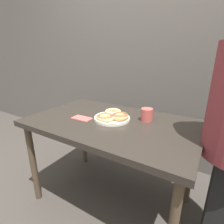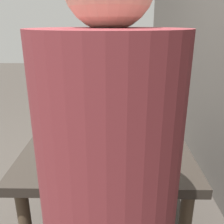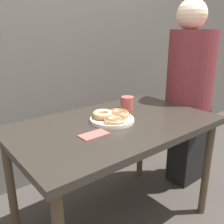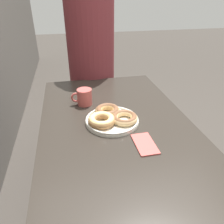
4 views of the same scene
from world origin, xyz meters
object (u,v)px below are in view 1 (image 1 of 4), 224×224
donut_plate (113,116)px  coffee_mug (147,114)px  napkin (82,118)px  dining_table (111,130)px

donut_plate → coffee_mug: coffee_mug is taller
donut_plate → napkin: donut_plate is taller
dining_table → napkin: bearing=-159.0°
dining_table → coffee_mug: bearing=31.8°
coffee_mug → dining_table: bearing=-148.2°
napkin → donut_plate: bearing=27.0°
dining_table → coffee_mug: coffee_mug is taller
dining_table → donut_plate: 0.11m
donut_plate → napkin: bearing=-153.0°
dining_table → napkin: size_ratio=8.02×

